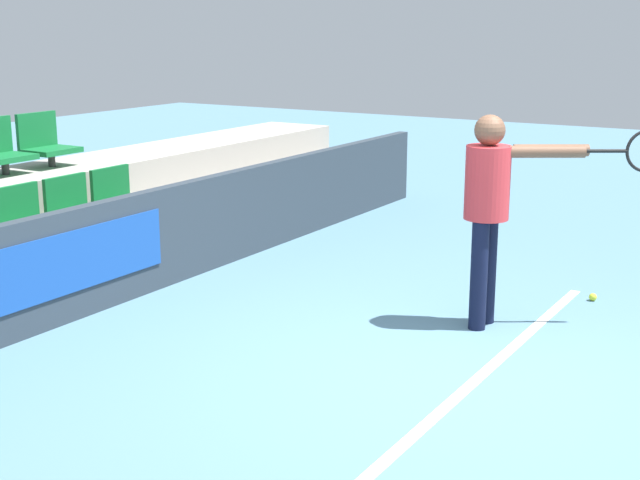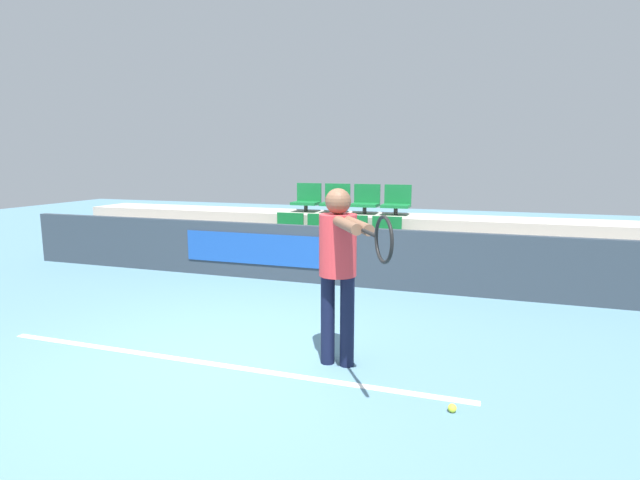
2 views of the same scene
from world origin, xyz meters
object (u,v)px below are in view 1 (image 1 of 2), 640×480
(stadium_chair_2, at_px, (75,209))
(stadium_chair_7, at_px, (45,143))
(stadium_chair_3, at_px, (120,199))
(tennis_player, at_px, (495,197))
(tennis_ball, at_px, (593,297))
(stadium_chair_1, at_px, (25,221))

(stadium_chair_2, xyz_separation_m, stadium_chair_7, (0.55, 0.94, 0.46))
(stadium_chair_3, xyz_separation_m, tennis_player, (0.29, -3.54, 0.33))
(stadium_chair_3, distance_m, tennis_ball, 4.33)
(stadium_chair_3, bearing_deg, stadium_chair_7, 90.00)
(stadium_chair_7, bearing_deg, stadium_chair_2, -120.41)
(stadium_chair_2, relative_size, stadium_chair_7, 1.00)
(stadium_chair_7, xyz_separation_m, tennis_player, (0.29, -4.48, -0.13))
(stadium_chair_2, bearing_deg, stadium_chair_1, 180.00)
(stadium_chair_1, height_order, tennis_ball, stadium_chair_1)
(stadium_chair_7, relative_size, tennis_ball, 7.81)
(tennis_player, distance_m, tennis_ball, 1.52)
(stadium_chair_2, distance_m, stadium_chair_3, 0.55)
(stadium_chair_7, distance_m, tennis_ball, 5.30)
(stadium_chair_1, relative_size, stadium_chair_2, 1.00)
(stadium_chair_2, bearing_deg, tennis_ball, -65.05)
(stadium_chair_2, height_order, stadium_chair_7, stadium_chair_7)
(stadium_chair_2, height_order, tennis_ball, stadium_chair_2)
(stadium_chair_1, height_order, stadium_chair_2, same)
(stadium_chair_1, height_order, tennis_player, tennis_player)
(stadium_chair_3, xyz_separation_m, tennis_ball, (1.34, -4.06, -0.65))
(stadium_chair_3, relative_size, tennis_ball, 7.81)
(stadium_chair_3, height_order, stadium_chair_7, stadium_chair_7)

